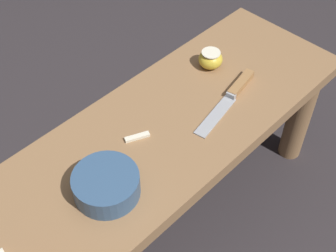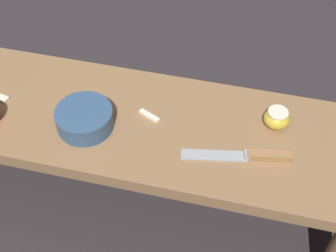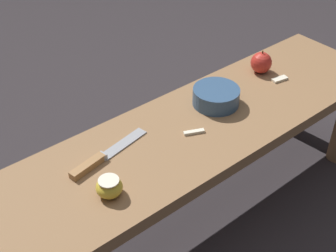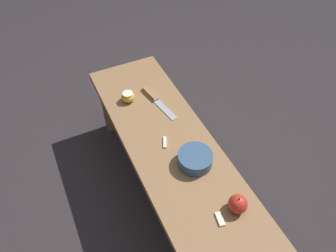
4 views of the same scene
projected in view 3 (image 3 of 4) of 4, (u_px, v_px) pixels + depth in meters
The scene contains 8 objects.
ground_plane at pixel (200, 213), 1.66m from camera, with size 8.00×8.00×0.00m, color #2D282B.
wooden_bench at pixel (205, 141), 1.45m from camera, with size 1.37×0.38×0.41m.
knife at pixel (99, 159), 1.26m from camera, with size 0.27×0.08×0.02m.
apple_whole at pixel (261, 63), 1.61m from camera, with size 0.07×0.07×0.08m.
apple_cut at pixel (109, 187), 1.15m from camera, with size 0.07×0.07×0.05m.
apple_slice_near_knife at pixel (194, 132), 1.36m from camera, with size 0.06×0.04×0.01m.
apple_slice_center at pixel (280, 79), 1.59m from camera, with size 0.06×0.03×0.01m.
bowl at pixel (216, 96), 1.46m from camera, with size 0.15×0.15×0.05m.
Camera 3 is at (-0.80, -0.79, 1.25)m, focal length 50.00 mm.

